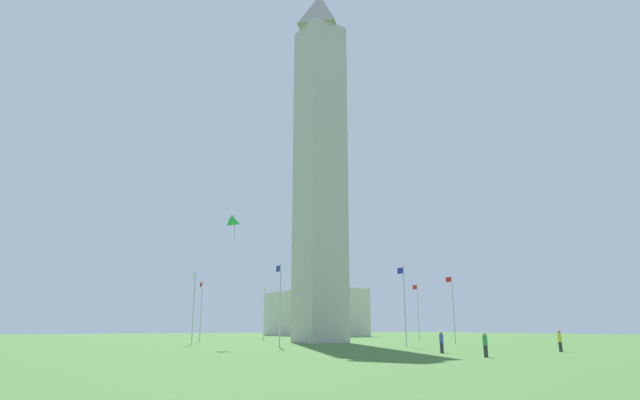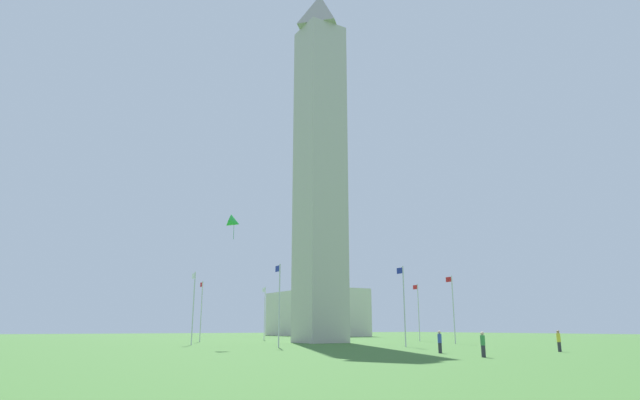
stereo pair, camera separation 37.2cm
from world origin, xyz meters
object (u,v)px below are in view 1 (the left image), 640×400
(kite_green_delta, at_px, (235,222))
(person_yellow_shirt, at_px, (560,341))
(flagpole_n, at_px, (264,311))
(distant_building, at_px, (314,313))
(flagpole_w, at_px, (418,310))
(flagpole_s, at_px, (404,302))
(flagpole_nw, at_px, (345,311))
(flagpole_sw, at_px, (453,306))
(person_green_shirt, at_px, (485,345))
(obelisk_monument, at_px, (320,155))
(flagpole_e, at_px, (194,304))
(person_blue_shirt, at_px, (441,342))
(flagpole_se, at_px, (280,301))
(flagpole_ne, at_px, (201,308))

(kite_green_delta, bearing_deg, person_yellow_shirt, -140.38)
(person_yellow_shirt, bearing_deg, flagpole_n, 0.77)
(distant_building, bearing_deg, flagpole_w, 167.12)
(flagpole_s, xyz_separation_m, person_yellow_shirt, (-15.71, -3.71, -3.80))
(flagpole_nw, bearing_deg, flagpole_sw, 180.00)
(flagpole_w, distance_m, person_green_shirt, 44.64)
(flagpole_nw, bearing_deg, flagpole_w, -157.50)
(kite_green_delta, bearing_deg, obelisk_monument, -61.49)
(obelisk_monument, xyz_separation_m, flagpole_e, (0.06, 17.70, -21.97))
(flagpole_s, relative_size, flagpole_w, 1.00)
(flagpole_nw, relative_size, person_yellow_shirt, 4.83)
(person_green_shirt, bearing_deg, person_blue_shirt, -19.21)
(flagpole_se, xyz_separation_m, distant_building, (63.65, -41.91, 0.71))
(flagpole_ne, distance_m, flagpole_sw, 35.40)
(flagpole_ne, distance_m, flagpole_se, 25.03)
(person_blue_shirt, bearing_deg, flagpole_w, -50.03)
(person_green_shirt, distance_m, person_blue_shirt, 6.18)
(flagpole_e, xyz_separation_m, flagpole_s, (-17.70, -17.70, 0.00))
(flagpole_n, xyz_separation_m, kite_green_delta, (-26.71, 16.49, 8.63))
(flagpole_n, distance_m, flagpole_ne, 13.55)
(kite_green_delta, height_order, distant_building, kite_green_delta)
(flagpole_n, bearing_deg, distant_building, -41.31)
(flagpole_se, height_order, flagpole_s, same)
(flagpole_nw, relative_size, kite_green_delta, 3.09)
(flagpole_e, distance_m, person_blue_shirt, 32.18)
(person_yellow_shirt, height_order, person_green_shirt, person_yellow_shirt)
(obelisk_monument, distance_m, person_blue_shirt, 40.12)
(flagpole_e, bearing_deg, person_blue_shirt, -160.02)
(person_yellow_shirt, bearing_deg, person_green_shirt, 98.64)
(kite_green_delta, xyz_separation_m, distant_building, (60.15, -45.88, -7.92))
(flagpole_s, bearing_deg, obelisk_monument, -0.00)
(obelisk_monument, bearing_deg, kite_green_delta, 118.51)
(flagpole_nw, bearing_deg, kite_green_delta, 126.59)
(flagpole_se, height_order, flagpole_sw, same)
(flagpole_e, distance_m, distant_building, 69.52)
(obelisk_monument, bearing_deg, distant_building, -29.86)
(flagpole_e, height_order, flagpole_w, same)
(flagpole_ne, distance_m, flagpole_e, 13.55)
(flagpole_w, bearing_deg, kite_green_delta, 104.77)
(flagpole_nw, distance_m, person_green_shirt, 52.97)
(flagpole_sw, distance_m, person_green_shirt, 31.69)
(obelisk_monument, relative_size, flagpole_sw, 6.21)
(flagpole_n, height_order, flagpole_s, same)
(flagpole_nw, distance_m, kite_green_delta, 37.14)
(flagpole_sw, height_order, person_blue_shirt, flagpole_sw)
(obelisk_monument, xyz_separation_m, person_yellow_shirt, (-33.35, -3.71, -25.77))
(person_yellow_shirt, bearing_deg, distant_building, -20.27)
(person_yellow_shirt, height_order, distant_building, distant_building)
(flagpole_n, relative_size, flagpole_nw, 1.00)
(flagpole_s, bearing_deg, person_yellow_shirt, -166.72)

